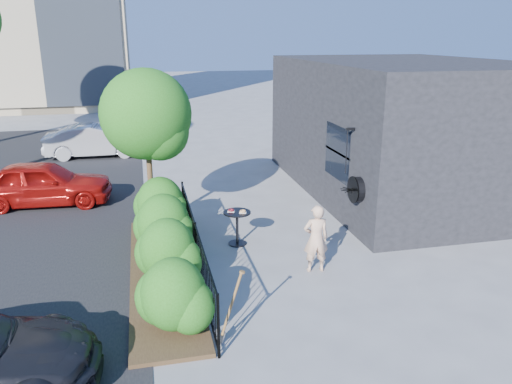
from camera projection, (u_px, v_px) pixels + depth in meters
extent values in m
plane|color=gray|center=(266.00, 264.00, 10.74)|extent=(120.00, 120.00, 0.00)
cube|color=black|center=(403.00, 126.00, 15.50)|extent=(6.00, 9.00, 4.00)
cube|color=black|center=(338.00, 152.00, 12.97)|extent=(0.04, 1.60, 1.40)
cube|color=black|center=(338.00, 152.00, 12.97)|extent=(0.05, 1.70, 0.06)
cylinder|color=black|center=(357.00, 189.00, 11.72)|extent=(0.18, 0.60, 0.60)
cylinder|color=black|center=(353.00, 190.00, 11.70)|extent=(0.03, 0.64, 0.64)
cube|color=black|center=(351.00, 129.00, 11.78)|extent=(0.25, 0.06, 0.06)
cylinder|color=black|center=(347.00, 152.00, 11.93)|extent=(0.02, 0.02, 1.05)
cylinder|color=black|center=(218.00, 326.00, 7.47)|extent=(0.05, 0.05, 1.10)
cylinder|color=black|center=(196.00, 247.00, 10.26)|extent=(0.05, 0.05, 1.10)
cylinder|color=black|center=(183.00, 202.00, 13.04)|extent=(0.05, 0.05, 1.10)
cube|color=black|center=(195.00, 224.00, 10.10)|extent=(0.03, 6.00, 0.03)
cube|color=black|center=(197.00, 267.00, 10.39)|extent=(0.03, 6.00, 0.03)
cylinder|color=black|center=(217.00, 323.00, 7.56)|extent=(0.02, 0.02, 1.04)
cylinder|color=black|center=(215.00, 316.00, 7.75)|extent=(0.02, 0.02, 1.04)
cylinder|color=black|center=(214.00, 309.00, 7.93)|extent=(0.02, 0.02, 1.04)
cylinder|color=black|center=(212.00, 303.00, 8.12)|extent=(0.02, 0.02, 1.04)
cylinder|color=black|center=(210.00, 297.00, 8.31)|extent=(0.02, 0.02, 1.04)
cylinder|color=black|center=(208.00, 291.00, 8.49)|extent=(0.02, 0.02, 1.04)
cylinder|color=black|center=(207.00, 286.00, 8.68)|extent=(0.02, 0.02, 1.04)
cylinder|color=black|center=(205.00, 281.00, 8.86)|extent=(0.02, 0.02, 1.04)
cylinder|color=black|center=(204.00, 276.00, 9.05)|extent=(0.02, 0.02, 1.04)
cylinder|color=black|center=(203.00, 271.00, 9.23)|extent=(0.02, 0.02, 1.04)
cylinder|color=black|center=(201.00, 266.00, 9.42)|extent=(0.02, 0.02, 1.04)
cylinder|color=black|center=(200.00, 262.00, 9.61)|extent=(0.02, 0.02, 1.04)
cylinder|color=black|center=(199.00, 257.00, 9.79)|extent=(0.02, 0.02, 1.04)
cylinder|color=black|center=(198.00, 253.00, 9.98)|extent=(0.02, 0.02, 1.04)
cylinder|color=black|center=(196.00, 249.00, 10.16)|extent=(0.02, 0.02, 1.04)
cylinder|color=black|center=(195.00, 245.00, 10.35)|extent=(0.02, 0.02, 1.04)
cylinder|color=black|center=(194.00, 242.00, 10.54)|extent=(0.02, 0.02, 1.04)
cylinder|color=black|center=(193.00, 238.00, 10.72)|extent=(0.02, 0.02, 1.04)
cylinder|color=black|center=(192.00, 235.00, 10.91)|extent=(0.02, 0.02, 1.04)
cylinder|color=black|center=(191.00, 231.00, 11.09)|extent=(0.02, 0.02, 1.04)
cylinder|color=black|center=(190.00, 228.00, 11.28)|extent=(0.02, 0.02, 1.04)
cylinder|color=black|center=(190.00, 225.00, 11.47)|extent=(0.02, 0.02, 1.04)
cylinder|color=black|center=(189.00, 222.00, 11.65)|extent=(0.02, 0.02, 1.04)
cylinder|color=black|center=(188.00, 219.00, 11.84)|extent=(0.02, 0.02, 1.04)
cylinder|color=black|center=(187.00, 216.00, 12.02)|extent=(0.02, 0.02, 1.04)
cylinder|color=black|center=(186.00, 213.00, 12.21)|extent=(0.02, 0.02, 1.04)
cylinder|color=black|center=(185.00, 211.00, 12.39)|extent=(0.02, 0.02, 1.04)
cylinder|color=black|center=(185.00, 208.00, 12.58)|extent=(0.02, 0.02, 1.04)
cylinder|color=black|center=(184.00, 205.00, 12.77)|extent=(0.02, 0.02, 1.04)
cylinder|color=black|center=(183.00, 203.00, 12.95)|extent=(0.02, 0.02, 1.04)
cube|color=#382616|center=(163.00, 273.00, 10.26)|extent=(1.30, 6.00, 0.08)
ellipsoid|color=#235C15|center=(174.00, 296.00, 8.04)|extent=(1.10, 1.10, 1.24)
ellipsoid|color=#235C15|center=(168.00, 255.00, 9.53)|extent=(1.10, 1.10, 1.24)
ellipsoid|color=#235C15|center=(164.00, 227.00, 10.92)|extent=(1.10, 1.10, 1.24)
ellipsoid|color=#235C15|center=(161.00, 207.00, 12.22)|extent=(1.10, 1.10, 1.24)
cylinder|color=#3F2B19|center=(150.00, 182.00, 12.49)|extent=(0.14, 0.14, 2.40)
sphere|color=#235C15|center=(146.00, 117.00, 12.00)|extent=(2.20, 2.20, 2.20)
sphere|color=#235C15|center=(160.00, 131.00, 11.98)|extent=(1.43, 1.43, 1.43)
cylinder|color=black|center=(237.00, 212.00, 11.55)|extent=(0.64, 0.64, 0.03)
cylinder|color=black|center=(237.00, 228.00, 11.67)|extent=(0.06, 0.06, 0.77)
cylinder|color=black|center=(237.00, 243.00, 11.78)|extent=(0.43, 0.43, 0.03)
cube|color=white|center=(231.00, 211.00, 11.57)|extent=(0.20, 0.20, 0.01)
cube|color=white|center=(243.00, 212.00, 11.50)|extent=(0.20, 0.20, 0.01)
torus|color=#500D15|center=(231.00, 210.00, 11.56)|extent=(0.14, 0.14, 0.05)
torus|color=tan|center=(243.00, 211.00, 11.49)|extent=(0.14, 0.14, 0.05)
imported|color=#D1A587|center=(316.00, 238.00, 10.25)|extent=(0.55, 0.39, 1.45)
cylinder|color=brown|center=(232.00, 304.00, 7.86)|extent=(0.37, 0.04, 1.10)
cube|color=gray|center=(222.00, 337.00, 8.00)|extent=(0.09, 0.16, 0.23)
cylinder|color=brown|center=(242.00, 272.00, 7.74)|extent=(0.09, 0.09, 0.05)
imported|color=#A3110D|center=(43.00, 183.00, 14.34)|extent=(3.88, 1.73, 1.29)
imported|color=silver|center=(96.00, 141.00, 20.07)|extent=(3.95, 1.40, 1.30)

